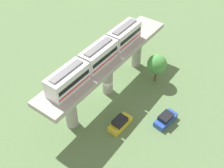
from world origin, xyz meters
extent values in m
plane|color=#5B7A4C|center=(0.00, 0.00, 0.00)|extent=(120.00, 120.00, 0.00)
cylinder|color=#A8A59E|center=(0.00, -9.38, 3.49)|extent=(1.90, 1.90, 6.99)
cylinder|color=#A8A59E|center=(0.00, 0.00, 3.49)|extent=(1.90, 1.90, 6.99)
cylinder|color=#A8A59E|center=(0.00, 9.38, 3.49)|extent=(1.90, 1.90, 6.99)
cube|color=#A8A59E|center=(0.00, 0.00, 7.39)|extent=(5.20, 28.85, 0.80)
cube|color=silver|center=(0.00, -4.85, 9.29)|extent=(2.60, 6.60, 3.00)
cube|color=black|center=(0.00, -4.85, 9.54)|extent=(2.64, 6.07, 0.70)
cube|color=red|center=(0.00, -4.85, 8.54)|extent=(2.64, 6.34, 0.24)
cube|color=slate|center=(0.00, -4.85, 10.91)|extent=(1.10, 5.61, 0.24)
cube|color=silver|center=(0.00, 2.10, 9.29)|extent=(2.60, 6.60, 3.00)
cube|color=black|center=(0.00, 2.10, 9.54)|extent=(2.64, 6.07, 0.70)
cube|color=red|center=(0.00, 2.10, 8.54)|extent=(2.64, 6.34, 0.24)
cube|color=slate|center=(0.00, 2.10, 10.91)|extent=(1.10, 5.61, 0.24)
cube|color=silver|center=(0.00, 9.05, 9.29)|extent=(2.60, 6.60, 3.00)
cube|color=black|center=(0.00, 9.05, 9.54)|extent=(2.64, 6.07, 0.70)
cube|color=red|center=(0.00, 9.05, 8.54)|extent=(2.64, 6.34, 0.24)
cube|color=slate|center=(0.00, 9.05, 10.91)|extent=(1.10, 5.61, 0.24)
cube|color=#284CB7|center=(-11.76, 0.26, 0.50)|extent=(2.40, 4.42, 1.00)
cube|color=black|center=(-11.76, 0.41, 1.38)|extent=(1.96, 2.52, 0.76)
cube|color=yellow|center=(-6.37, 5.21, 0.50)|extent=(2.05, 4.30, 1.00)
cube|color=black|center=(-6.37, 5.36, 1.38)|extent=(1.77, 2.39, 0.76)
cylinder|color=brown|center=(-5.50, -7.38, 1.53)|extent=(0.36, 0.36, 3.05)
sphere|color=#479342|center=(-5.50, -7.38, 4.02)|extent=(3.53, 3.53, 3.53)
camera|label=1|loc=(-21.37, 28.14, 34.61)|focal=44.05mm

